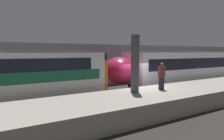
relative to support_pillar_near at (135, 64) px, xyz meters
name	(u,v)px	position (x,y,z in m)	size (l,w,h in m)	color
ground_plane	(143,100)	(1.63, 1.20, -2.66)	(120.00, 120.00, 0.00)	#282623
platform	(162,99)	(1.63, -0.56, -2.16)	(40.00, 3.52, 1.00)	gray
station_rear_barrier	(103,65)	(1.63, 7.77, -0.60)	(50.00, 0.15, 4.11)	gray
support_pillar_near	(135,64)	(0.00, 0.00, 0.00)	(0.48, 0.48, 3.32)	#47474C
train_modern	(183,68)	(8.47, 3.63, -0.87)	(16.44, 3.09, 3.46)	black
person_waiting	(162,75)	(1.88, -0.21, -0.77)	(0.38, 0.24, 1.69)	black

